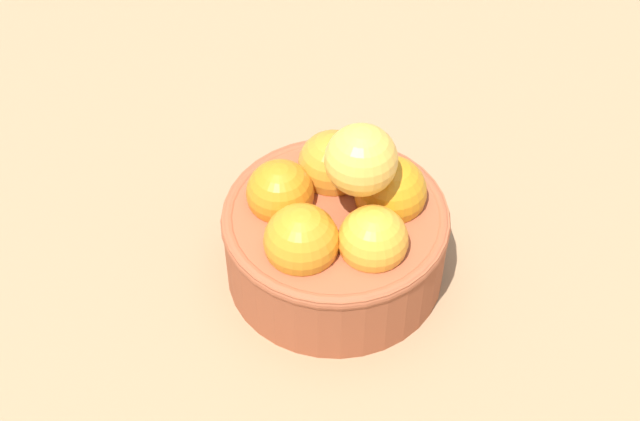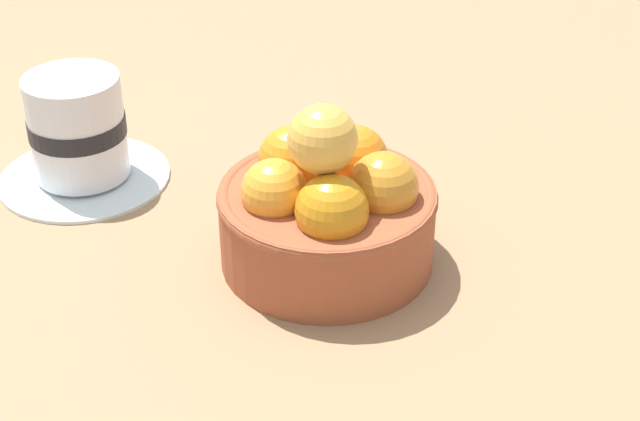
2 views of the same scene
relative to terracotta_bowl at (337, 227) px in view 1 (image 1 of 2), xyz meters
The scene contains 2 objects.
ground_plane 6.39cm from the terracotta_bowl, 167.09° to the right, with size 122.41×114.12×4.22cm, color #997551.
terracotta_bowl is the anchor object (origin of this frame).
Camera 1 is at (-2.56, -39.41, 47.03)cm, focal length 50.32 mm.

